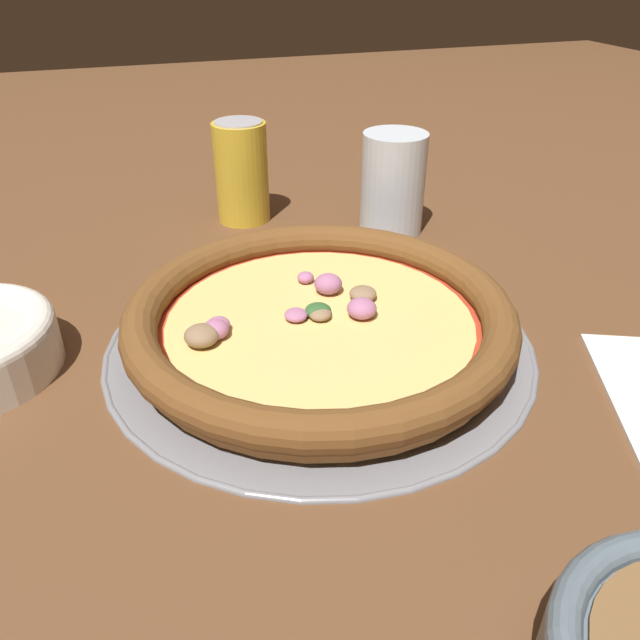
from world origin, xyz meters
name	(u,v)px	position (x,y,z in m)	size (l,w,h in m)	color
ground_plane	(320,342)	(0.00, 0.00, 0.00)	(3.00, 3.00, 0.00)	brown
pizza_tray	(320,339)	(0.00, 0.00, 0.00)	(0.38, 0.38, 0.01)	gray
pizza	(320,317)	(0.00, 0.00, 0.03)	(0.34, 0.34, 0.04)	#BC7F42
drinking_cup	(393,184)	(0.21, -0.16, 0.06)	(0.08, 0.08, 0.12)	silver
beverage_can	(241,172)	(0.30, 0.00, 0.06)	(0.07, 0.07, 0.12)	gold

